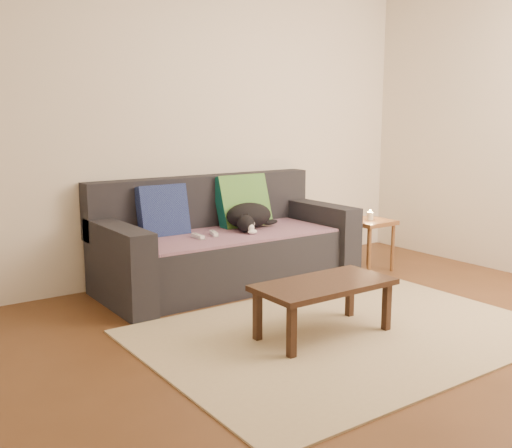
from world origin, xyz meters
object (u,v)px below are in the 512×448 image
sofa (225,247)px  wii_remote_b (198,236)px  coffee_table (324,289)px  side_table (370,229)px  cat (249,216)px  wii_remote_a (214,233)px

sofa → wii_remote_b: bearing=-159.3°
coffee_table → side_table: bearing=35.2°
sofa → side_table: (1.29, -0.37, 0.07)m
cat → wii_remote_b: size_ratio=3.32×
wii_remote_b → side_table: bearing=-98.0°
wii_remote_b → wii_remote_a: bearing=-79.7°
sofa → side_table: 1.34m
sofa → wii_remote_b: sofa is taller
wii_remote_a → side_table: wii_remote_a is taller
wii_remote_a → wii_remote_b: size_ratio=1.00×
wii_remote_b → coffee_table: bearing=-171.1°
sofa → coffee_table: size_ratio=2.38×
sofa → wii_remote_a: size_ratio=14.00×
wii_remote_a → side_table: bearing=-83.3°
cat → coffee_table: size_ratio=0.56×
wii_remote_a → sofa: bearing=-42.2°
cat → wii_remote_a: (-0.40, -0.09, -0.09)m
coffee_table → cat: bearing=74.7°
side_table → coffee_table: side_table is taller
wii_remote_a → side_table: size_ratio=0.33×
wii_remote_a → side_table: (1.45, -0.28, -0.08)m
sofa → cat: bearing=-1.5°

